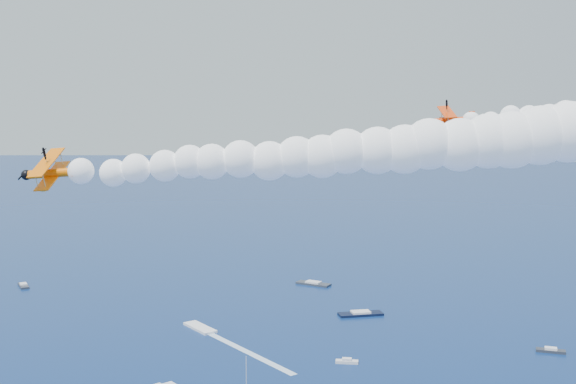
{
  "coord_description": "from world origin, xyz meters",
  "views": [
    {
      "loc": [
        1.84,
        -65.62,
        61.12
      ],
      "look_at": [
        -0.01,
        19.86,
        51.44
      ],
      "focal_mm": 44.49,
      "sensor_mm": 36.0,
      "label": 1
    }
  ],
  "objects": [
    {
      "name": "biplane_lead",
      "position": [
        22.66,
        36.05,
        59.79
      ],
      "size": [
        7.74,
        9.13,
        6.82
      ],
      "primitive_type": null,
      "rotation": [
        -0.21,
        0.07,
        3.09
      ],
      "color": "#FF3E05"
    },
    {
      "name": "biplane_trail",
      "position": [
        -22.69,
        3.66,
        55.09
      ],
      "size": [
        6.69,
        8.33,
        6.84
      ],
      "primitive_type": null,
      "rotation": [
        -0.34,
        0.07,
        3.11
      ],
      "color": "#FF6E05"
    },
    {
      "name": "smoke_trail_trail",
      "position": [
        6.3,
        2.86,
        57.29
      ],
      "size": [
        58.34,
        9.23,
        10.57
      ],
      "primitive_type": null,
      "rotation": [
        0.0,
        0.0,
        3.11
      ],
      "color": "white"
    },
    {
      "name": "spectator_boats",
      "position": [
        7.24,
        99.42,
        0.35
      ],
      "size": [
        230.12,
        171.66,
        0.7
      ],
      "color": "black",
      "rests_on": "ground"
    }
  ]
}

